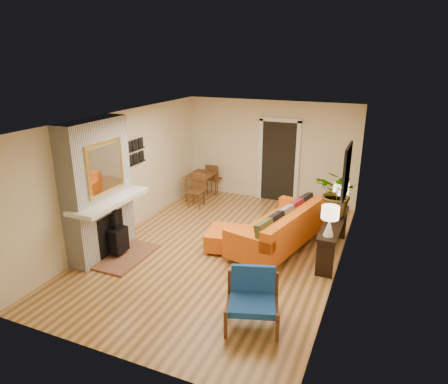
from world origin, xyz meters
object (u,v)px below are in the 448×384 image
(console_table, at_px, (334,228))
(houseplant, at_px, (338,193))
(lamp_near, at_px, (330,218))
(ottoman, at_px, (228,238))
(lamp_far, at_px, (341,193))
(sofa, at_px, (281,229))
(blue_chair, at_px, (252,295))
(dining_table, at_px, (203,179))

(console_table, bearing_deg, houseplant, 91.88)
(lamp_near, bearing_deg, ottoman, 174.91)
(houseplant, bearing_deg, ottoman, -156.77)
(lamp_near, bearing_deg, houseplant, 90.57)
(ottoman, xyz_separation_m, lamp_far, (1.94, 1.19, 0.83))
(console_table, xyz_separation_m, houseplant, (-0.01, 0.30, 0.60))
(lamp_near, xyz_separation_m, lamp_far, (0.00, 1.36, 0.00))
(sofa, xyz_separation_m, console_table, (0.99, 0.07, 0.17))
(lamp_far, bearing_deg, ottoman, -148.56)
(blue_chair, height_order, houseplant, houseplant)
(lamp_near, height_order, houseplant, houseplant)
(dining_table, bearing_deg, lamp_near, -35.49)
(lamp_near, bearing_deg, sofa, 147.76)
(dining_table, height_order, houseplant, houseplant)
(ottoman, bearing_deg, blue_chair, -58.53)
(ottoman, relative_size, houseplant, 0.99)
(ottoman, bearing_deg, dining_table, 125.14)
(blue_chair, bearing_deg, houseplant, 74.97)
(houseplant, bearing_deg, console_table, -88.12)
(blue_chair, xyz_separation_m, lamp_far, (0.75, 3.13, 0.64))
(lamp_near, bearing_deg, dining_table, 144.51)
(lamp_near, relative_size, houseplant, 0.59)
(lamp_far, bearing_deg, lamp_near, -90.00)
(ottoman, xyz_separation_m, blue_chair, (1.19, -1.94, 0.19))
(ottoman, distance_m, dining_table, 2.99)
(dining_table, relative_size, houseplant, 1.72)
(sofa, xyz_separation_m, blue_chair, (0.24, -2.39, 0.02))
(houseplant, bearing_deg, lamp_near, -89.43)
(sofa, xyz_separation_m, lamp_near, (0.99, -0.62, 0.66))
(ottoman, xyz_separation_m, houseplant, (1.93, 0.83, 0.95))
(ottoman, distance_m, houseplant, 2.31)
(sofa, height_order, lamp_far, lamp_far)
(blue_chair, relative_size, houseplant, 1.03)
(dining_table, xyz_separation_m, houseplant, (3.64, -1.60, 0.63))
(ottoman, relative_size, blue_chair, 0.96)
(console_table, relative_size, houseplant, 2.03)
(blue_chair, xyz_separation_m, dining_table, (-2.90, 4.37, 0.13))
(sofa, xyz_separation_m, ottoman, (-0.95, -0.45, -0.17))
(ottoman, relative_size, lamp_near, 1.67)
(dining_table, relative_size, lamp_far, 2.89)
(console_table, bearing_deg, sofa, -175.78)
(lamp_far, xyz_separation_m, houseplant, (-0.01, -0.36, 0.12))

